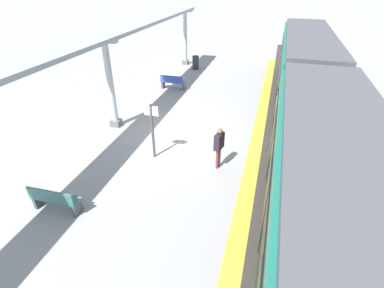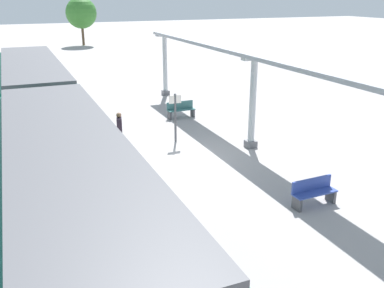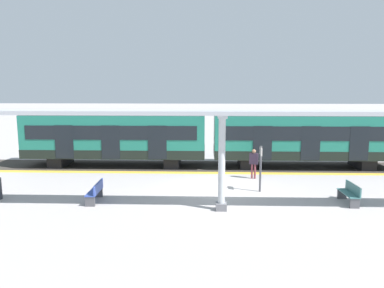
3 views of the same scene
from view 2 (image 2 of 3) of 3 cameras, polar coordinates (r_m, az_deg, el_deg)
name	(u,v)px [view 2 (image 2 of 3)]	position (r m, az deg, el deg)	size (l,w,h in m)	color
ground_plane	(185,158)	(17.28, -0.95, -1.95)	(176.00, 176.00, 0.00)	#A19B9A
tactile_edge_strip	(103,171)	(16.41, -11.79, -3.55)	(0.53, 28.39, 0.01)	gold
trackbed	(52,179)	(16.21, -18.25, -4.46)	(3.20, 40.39, 0.01)	#38332D
train_near_carriage	(72,208)	(9.90, -15.78, -8.28)	(2.65, 11.18, 3.48)	#1D705D
train_far_carriage	(35,97)	(21.04, -20.28, 5.97)	(2.65, 11.18, 3.48)	#1D705D
canopy_pillar_second	(253,103)	(18.15, 8.11, 5.45)	(1.10, 0.44, 3.89)	slate
canopy_pillar_third	(165,65)	(27.94, -3.63, 10.51)	(1.10, 0.44, 3.89)	slate
canopy_beam	(255,55)	(17.78, 8.42, 11.70)	(1.20, 22.76, 0.16)	#A8AAB2
bench_near_end	(313,192)	(13.97, 15.92, -6.17)	(1.51, 0.49, 0.86)	#3149A0
bench_mid_platform	(181,109)	(22.92, -1.52, 4.64)	(1.51, 0.48, 0.86)	#3C7070
platform_info_sign	(175,113)	(18.87, -2.25, 4.16)	(0.56, 0.10, 2.20)	#4C4C51
passenger_waiting_near_edge	(119,126)	(18.26, -9.68, 2.33)	(0.32, 0.50, 1.62)	brown
tree_left_background	(81,13)	(57.86, -14.61, 16.59)	(3.86, 3.86, 5.92)	brown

